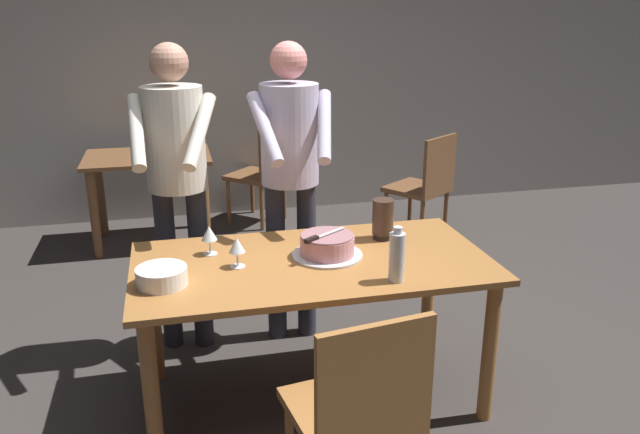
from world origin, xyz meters
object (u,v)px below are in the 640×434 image
(background_chair_0, at_px, (263,170))
(background_table, at_px, (149,175))
(person_cutting_cake, at_px, (290,161))
(plate_stack, at_px, (162,276))
(wine_glass_near, at_px, (237,246))
(cake_knife, at_px, (317,237))
(cake_on_platter, at_px, (327,246))
(chair_near_side, at_px, (358,408))
(hurricane_lamp, at_px, (383,219))
(person_standing_beside, at_px, (176,166))
(main_dining_table, at_px, (312,280))
(background_chair_1, at_px, (425,183))
(water_bottle, at_px, (397,256))
(wine_glass_far, at_px, (209,234))

(background_chair_0, bearing_deg, background_table, -164.98)
(person_cutting_cake, height_order, background_table, person_cutting_cake)
(plate_stack, xyz_separation_m, wine_glass_near, (0.34, 0.12, 0.06))
(cake_knife, bearing_deg, cake_on_platter, 33.91)
(chair_near_side, relative_size, background_chair_0, 1.00)
(hurricane_lamp, xyz_separation_m, background_table, (-1.22, 2.30, -0.28))
(person_cutting_cake, xyz_separation_m, person_standing_beside, (-0.62, 0.03, 0.00))
(main_dining_table, relative_size, background_chair_1, 1.87)
(cake_knife, distance_m, person_standing_beside, 0.95)
(plate_stack, xyz_separation_m, water_bottle, (1.00, -0.19, 0.07))
(cake_knife, relative_size, background_chair_1, 0.26)
(person_standing_beside, xyz_separation_m, background_table, (-0.21, 1.82, -0.50))
(person_standing_beside, height_order, background_chair_1, person_standing_beside)
(wine_glass_far, relative_size, chair_near_side, 0.16)
(background_chair_1, bearing_deg, plate_stack, -134.61)
(cake_knife, relative_size, background_chair_0, 0.26)
(wine_glass_near, height_order, wine_glass_far, same)
(background_table, bearing_deg, wine_glass_near, -79.68)
(main_dining_table, xyz_separation_m, wine_glass_near, (-0.35, -0.00, 0.21))
(wine_glass_far, height_order, water_bottle, water_bottle)
(water_bottle, relative_size, background_table, 0.25)
(person_cutting_cake, bearing_deg, person_standing_beside, 177.20)
(hurricane_lamp, bearing_deg, person_cutting_cake, 131.08)
(wine_glass_far, bearing_deg, background_chair_0, 76.14)
(background_table, height_order, background_chair_1, background_chair_1)
(water_bottle, relative_size, chair_near_side, 0.28)
(background_table, bearing_deg, person_cutting_cake, -65.79)
(main_dining_table, bearing_deg, water_bottle, -45.97)
(wine_glass_far, relative_size, hurricane_lamp, 0.69)
(person_cutting_cake, relative_size, background_table, 1.72)
(cake_knife, distance_m, hurricane_lamp, 0.45)
(wine_glass_near, height_order, water_bottle, water_bottle)
(background_chair_1, bearing_deg, chair_near_side, -116.77)
(background_chair_0, bearing_deg, cake_knife, -93.07)
(cake_on_platter, distance_m, person_standing_beside, 0.98)
(cake_on_platter, xyz_separation_m, wine_glass_far, (-0.55, 0.16, 0.05))
(person_cutting_cake, relative_size, background_chair_0, 1.91)
(hurricane_lamp, bearing_deg, chair_near_side, -112.88)
(wine_glass_far, bearing_deg, main_dining_table, -22.01)
(wine_glass_far, distance_m, person_standing_beside, 0.56)
(plate_stack, bearing_deg, main_dining_table, 10.10)
(cake_knife, bearing_deg, hurricane_lamp, 27.87)
(cake_on_platter, distance_m, person_cutting_cake, 0.68)
(plate_stack, distance_m, wine_glass_far, 0.39)
(wine_glass_near, xyz_separation_m, water_bottle, (0.66, -0.31, 0.01))
(cake_knife, height_order, hurricane_lamp, hurricane_lamp)
(main_dining_table, relative_size, cake_knife, 7.11)
(wine_glass_near, bearing_deg, chair_near_side, -67.28)
(wine_glass_far, distance_m, background_table, 2.35)
(cake_on_platter, distance_m, background_chair_1, 2.41)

